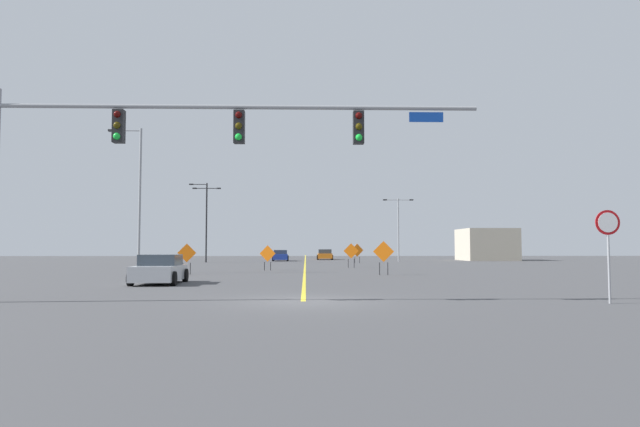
{
  "coord_description": "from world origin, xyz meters",
  "views": [
    {
      "loc": [
        0.08,
        -17.82,
        1.72
      ],
      "look_at": [
        0.96,
        17.18,
        3.78
      ],
      "focal_mm": 31.66,
      "sensor_mm": 36.0,
      "label": 1
    }
  ],
  "objects_px": {
    "construction_sign_left_shoulder": "(268,255)",
    "car_silver_far": "(160,270)",
    "traffic_signal_assembly": "(177,138)",
    "street_lamp_near_right": "(205,218)",
    "car_blue_near": "(281,256)",
    "car_orange_mid": "(325,255)",
    "street_lamp_near_left": "(138,193)",
    "stop_sign": "(608,238)",
    "street_lamp_mid_right": "(206,218)",
    "construction_sign_right_lane": "(357,251)",
    "construction_sign_right_shoulder": "(187,255)",
    "street_lamp_far_right": "(398,224)",
    "construction_sign_median_near": "(351,252)",
    "construction_sign_left_lane": "(384,253)"
  },
  "relations": [
    {
      "from": "street_lamp_mid_right",
      "to": "car_orange_mid",
      "type": "height_order",
      "value": "street_lamp_mid_right"
    },
    {
      "from": "construction_sign_right_shoulder",
      "to": "street_lamp_far_right",
      "type": "bearing_deg",
      "value": 58.68
    },
    {
      "from": "construction_sign_left_lane",
      "to": "construction_sign_median_near",
      "type": "bearing_deg",
      "value": 94.93
    },
    {
      "from": "stop_sign",
      "to": "car_silver_far",
      "type": "distance_m",
      "value": 18.69
    },
    {
      "from": "construction_sign_median_near",
      "to": "car_orange_mid",
      "type": "relative_size",
      "value": 0.5
    },
    {
      "from": "street_lamp_near_right",
      "to": "construction_sign_right_lane",
      "type": "xyz_separation_m",
      "value": [
        16.77,
        -4.43,
        -3.63
      ]
    },
    {
      "from": "street_lamp_mid_right",
      "to": "car_blue_near",
      "type": "xyz_separation_m",
      "value": [
        7.83,
        6.6,
        -4.24
      ]
    },
    {
      "from": "car_silver_far",
      "to": "car_blue_near",
      "type": "bearing_deg",
      "value": 84.93
    },
    {
      "from": "street_lamp_near_right",
      "to": "construction_sign_left_lane",
      "type": "height_order",
      "value": "street_lamp_near_right"
    },
    {
      "from": "street_lamp_mid_right",
      "to": "car_silver_far",
      "type": "bearing_deg",
      "value": -83.39
    },
    {
      "from": "traffic_signal_assembly",
      "to": "car_silver_far",
      "type": "height_order",
      "value": "traffic_signal_assembly"
    },
    {
      "from": "street_lamp_near_left",
      "to": "car_blue_near",
      "type": "bearing_deg",
      "value": 75.8
    },
    {
      "from": "street_lamp_mid_right",
      "to": "car_silver_far",
      "type": "xyz_separation_m",
      "value": [
        4.11,
        -35.42,
        -4.22
      ]
    },
    {
      "from": "construction_sign_left_shoulder",
      "to": "car_orange_mid",
      "type": "xyz_separation_m",
      "value": [
        5.31,
        34.05,
        -0.49
      ]
    },
    {
      "from": "street_lamp_near_left",
      "to": "car_orange_mid",
      "type": "bearing_deg",
      "value": 70.42
    },
    {
      "from": "construction_sign_left_shoulder",
      "to": "street_lamp_far_right",
      "type": "bearing_deg",
      "value": 60.57
    },
    {
      "from": "construction_sign_right_shoulder",
      "to": "construction_sign_right_lane",
      "type": "bearing_deg",
      "value": 61.99
    },
    {
      "from": "construction_sign_right_lane",
      "to": "street_lamp_near_left",
      "type": "bearing_deg",
      "value": -126.38
    },
    {
      "from": "street_lamp_mid_right",
      "to": "car_orange_mid",
      "type": "bearing_deg",
      "value": 44.62
    },
    {
      "from": "construction_sign_left_lane",
      "to": "street_lamp_mid_right",
      "type": "bearing_deg",
      "value": 119.51
    },
    {
      "from": "traffic_signal_assembly",
      "to": "car_blue_near",
      "type": "distance_m",
      "value": 50.92
    },
    {
      "from": "street_lamp_near_right",
      "to": "street_lamp_far_right",
      "type": "height_order",
      "value": "street_lamp_near_right"
    },
    {
      "from": "traffic_signal_assembly",
      "to": "street_lamp_near_right",
      "type": "distance_m",
      "value": 46.56
    },
    {
      "from": "stop_sign",
      "to": "street_lamp_mid_right",
      "type": "bearing_deg",
      "value": 114.1
    },
    {
      "from": "construction_sign_right_shoulder",
      "to": "construction_sign_left_shoulder",
      "type": "bearing_deg",
      "value": 51.68
    },
    {
      "from": "construction_sign_right_lane",
      "to": "construction_sign_right_shoulder",
      "type": "relative_size",
      "value": 1.06
    },
    {
      "from": "car_orange_mid",
      "to": "car_silver_far",
      "type": "distance_m",
      "value": 49.56
    },
    {
      "from": "street_lamp_near_right",
      "to": "construction_sign_right_lane",
      "type": "distance_m",
      "value": 17.72
    },
    {
      "from": "stop_sign",
      "to": "construction_sign_right_shoulder",
      "type": "bearing_deg",
      "value": 132.18
    },
    {
      "from": "construction_sign_right_shoulder",
      "to": "car_silver_far",
      "type": "bearing_deg",
      "value": -86.07
    },
    {
      "from": "street_lamp_mid_right",
      "to": "construction_sign_median_near",
      "type": "xyz_separation_m",
      "value": [
        14.61,
        -15.75,
        -3.59
      ]
    },
    {
      "from": "car_orange_mid",
      "to": "street_lamp_near_left",
      "type": "bearing_deg",
      "value": -109.58
    },
    {
      "from": "traffic_signal_assembly",
      "to": "car_silver_far",
      "type": "xyz_separation_m",
      "value": [
        -2.72,
        8.69,
        -4.51
      ]
    },
    {
      "from": "traffic_signal_assembly",
      "to": "construction_sign_left_shoulder",
      "type": "relative_size",
      "value": 8.41
    },
    {
      "from": "car_orange_mid",
      "to": "construction_sign_right_shoulder",
      "type": "bearing_deg",
      "value": -103.98
    },
    {
      "from": "stop_sign",
      "to": "street_lamp_near_right",
      "type": "xyz_separation_m",
      "value": [
        -20.57,
        46.84,
        2.91
      ]
    },
    {
      "from": "street_lamp_far_right",
      "to": "street_lamp_near_left",
      "type": "distance_m",
      "value": 35.51
    },
    {
      "from": "construction_sign_left_shoulder",
      "to": "car_silver_far",
      "type": "relative_size",
      "value": 0.44
    },
    {
      "from": "street_lamp_far_right",
      "to": "construction_sign_left_lane",
      "type": "bearing_deg",
      "value": -101.02
    },
    {
      "from": "street_lamp_near_right",
      "to": "construction_sign_right_shoulder",
      "type": "distance_m",
      "value": 29.02
    },
    {
      "from": "construction_sign_left_shoulder",
      "to": "car_silver_far",
      "type": "height_order",
      "value": "construction_sign_left_shoulder"
    },
    {
      "from": "construction_sign_right_shoulder",
      "to": "street_lamp_near_right",
      "type": "bearing_deg",
      "value": 97.91
    },
    {
      "from": "construction_sign_right_shoulder",
      "to": "car_blue_near",
      "type": "xyz_separation_m",
      "value": [
        4.33,
        33.24,
        -0.6
      ]
    },
    {
      "from": "street_lamp_far_right",
      "to": "construction_sign_right_lane",
      "type": "distance_m",
      "value": 8.42
    },
    {
      "from": "car_blue_near",
      "to": "construction_sign_right_shoulder",
      "type": "bearing_deg",
      "value": -97.43
    },
    {
      "from": "stop_sign",
      "to": "car_silver_far",
      "type": "bearing_deg",
      "value": 149.18
    },
    {
      "from": "construction_sign_right_lane",
      "to": "car_silver_far",
      "type": "relative_size",
      "value": 0.49
    },
    {
      "from": "stop_sign",
      "to": "car_orange_mid",
      "type": "distance_m",
      "value": 58.62
    },
    {
      "from": "construction_sign_left_shoulder",
      "to": "car_orange_mid",
      "type": "height_order",
      "value": "construction_sign_left_shoulder"
    },
    {
      "from": "construction_sign_left_lane",
      "to": "street_lamp_far_right",
      "type": "bearing_deg",
      "value": 78.98
    }
  ]
}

